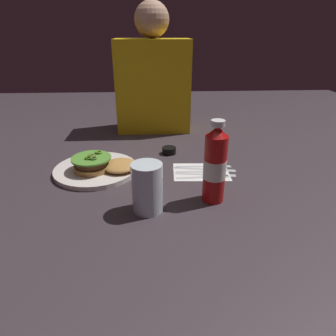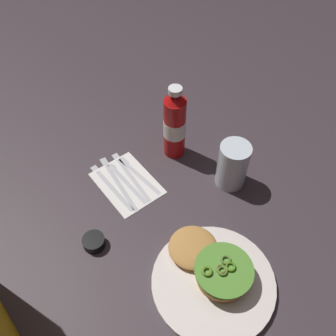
# 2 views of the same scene
# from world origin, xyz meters

# --- Properties ---
(ground_plane) EXTENTS (3.00, 3.00, 0.00)m
(ground_plane) POSITION_xyz_m (0.00, 0.00, 0.00)
(ground_plane) COLOR #392F34
(dinner_plate) EXTENTS (0.28, 0.28, 0.02)m
(dinner_plate) POSITION_xyz_m (-0.13, 0.07, 0.01)
(dinner_plate) COLOR silver
(dinner_plate) RESTS_ON ground_plane
(burger_sandwich) EXTENTS (0.22, 0.13, 0.05)m
(burger_sandwich) POSITION_xyz_m (-0.10, 0.05, 0.04)
(burger_sandwich) COLOR #B6803F
(burger_sandwich) RESTS_ON dinner_plate
(ketchup_bottle) EXTENTS (0.06, 0.06, 0.24)m
(ketchup_bottle) POSITION_xyz_m (0.24, -0.13, 0.11)
(ketchup_bottle) COLOR #B61010
(ketchup_bottle) RESTS_ON ground_plane
(water_glass) EXTENTS (0.08, 0.08, 0.14)m
(water_glass) POSITION_xyz_m (0.05, -0.18, 0.07)
(water_glass) COLOR silver
(water_glass) RESTS_ON ground_plane
(condiment_cup) EXTENTS (0.05, 0.05, 0.03)m
(condiment_cup) POSITION_xyz_m (0.13, 0.22, 0.01)
(condiment_cup) COLOR black
(condiment_cup) RESTS_ON ground_plane
(napkin) EXTENTS (0.20, 0.15, 0.00)m
(napkin) POSITION_xyz_m (0.23, 0.05, 0.00)
(napkin) COLOR white
(napkin) RESTS_ON ground_plane
(fork_utensil) EXTENTS (0.18, 0.02, 0.00)m
(fork_utensil) POSITION_xyz_m (0.25, 0.01, 0.00)
(fork_utensil) COLOR silver
(fork_utensil) RESTS_ON napkin
(steak_knife) EXTENTS (0.20, 0.04, 0.00)m
(steak_knife) POSITION_xyz_m (0.26, 0.02, 0.00)
(steak_knife) COLOR silver
(steak_knife) RESTS_ON napkin
(spoon_utensil) EXTENTS (0.18, 0.03, 0.00)m
(spoon_utensil) POSITION_xyz_m (0.26, 0.05, 0.00)
(spoon_utensil) COLOR silver
(spoon_utensil) RESTS_ON napkin
(butter_knife) EXTENTS (0.22, 0.05, 0.00)m
(butter_knife) POSITION_xyz_m (0.26, 0.07, 0.00)
(butter_knife) COLOR silver
(butter_knife) RESTS_ON napkin
(table_knife) EXTENTS (0.20, 0.02, 0.00)m
(table_knife) POSITION_xyz_m (0.26, 0.09, 0.00)
(table_knife) COLOR silver
(table_knife) RESTS_ON napkin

